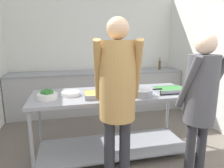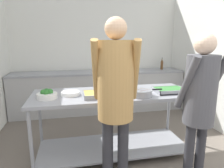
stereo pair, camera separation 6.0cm
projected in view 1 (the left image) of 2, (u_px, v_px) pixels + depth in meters
wall_rear at (95, 53)px, 4.75m from camera, size 3.98×0.06×2.65m
back_counter at (98, 91)px, 4.58m from camera, size 3.82×0.65×0.92m
serving_counter at (114, 113)px, 2.76m from camera, size 2.15×0.83×0.91m
broccoli_bowl at (47, 95)px, 2.40m from camera, size 0.24×0.24×0.12m
plate_stack at (71, 94)px, 2.56m from camera, size 0.24×0.24×0.05m
serving_tray_roast at (102, 94)px, 2.52m from camera, size 0.46×0.31×0.05m
sauce_pan at (141, 92)px, 2.53m from camera, size 0.43×0.29×0.09m
serving_tray_vegetables at (169, 90)px, 2.74m from camera, size 0.42×0.30×0.05m
guest_serving_left at (117, 90)px, 1.95m from camera, size 0.51×0.42×1.81m
guest_serving_right at (201, 96)px, 2.03m from camera, size 0.42×0.34×1.67m
water_bottle at (160, 64)px, 4.82m from camera, size 0.06×0.06×0.28m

